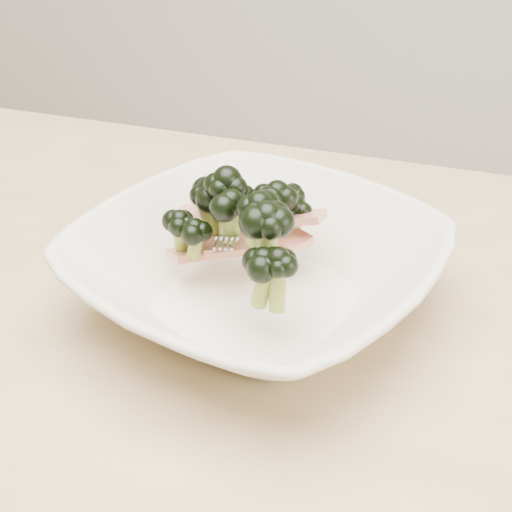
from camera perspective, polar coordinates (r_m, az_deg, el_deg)
name	(u,v)px	position (r m, az deg, el deg)	size (l,w,h in m)	color
dining_table	(138,420)	(0.66, -9.39, -12.79)	(1.20, 0.80, 0.75)	tan
broccoli_dish	(255,264)	(0.59, -0.09, -0.67)	(0.37, 0.37, 0.12)	beige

